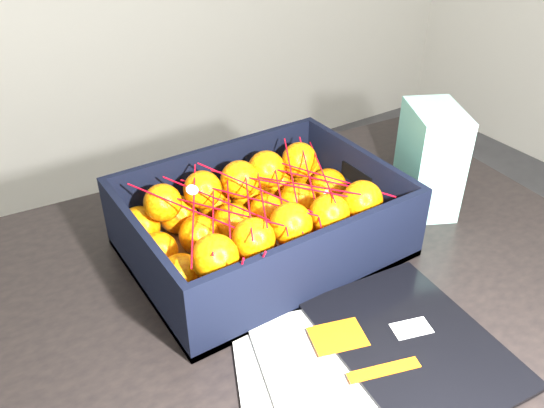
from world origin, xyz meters
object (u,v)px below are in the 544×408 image
table (268,325)px  produce_crate (262,230)px  magazine_stack (364,373)px  retail_carton (430,160)px

table → produce_crate: produce_crate is taller
magazine_stack → retail_carton: (0.37, 0.26, 0.09)m
table → magazine_stack: 0.26m
produce_crate → table: bearing=-116.4°
produce_crate → magazine_stack: bearing=-96.9°
magazine_stack → produce_crate: size_ratio=0.98×
produce_crate → retail_carton: retail_carton is taller
table → magazine_stack: (0.00, -0.23, 0.11)m
magazine_stack → retail_carton: bearing=34.5°
retail_carton → magazine_stack: bearing=-118.6°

